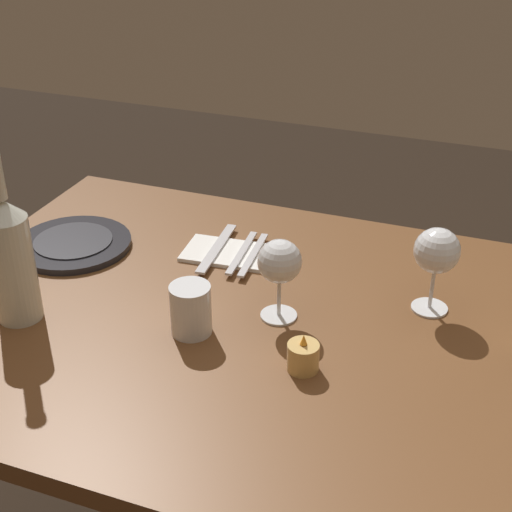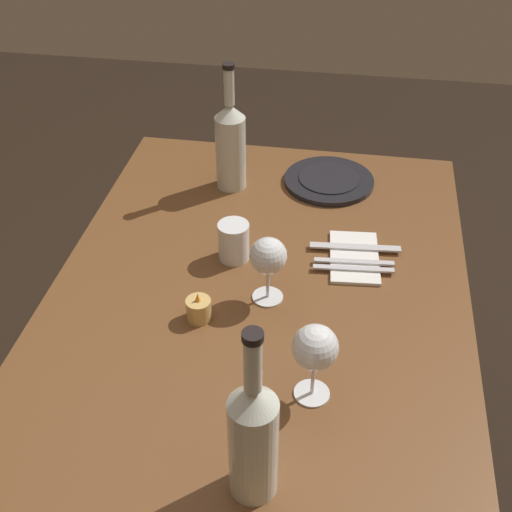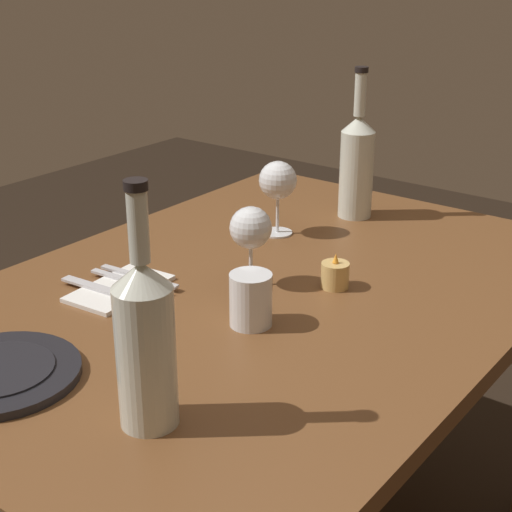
# 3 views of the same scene
# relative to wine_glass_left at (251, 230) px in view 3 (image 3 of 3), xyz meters

# --- Properties ---
(dining_table) EXTENTS (1.30, 0.90, 0.74)m
(dining_table) POSITION_rel_wine_glass_left_xyz_m (0.01, 0.02, -0.20)
(dining_table) COLOR brown
(dining_table) RESTS_ON ground
(wine_glass_left) EXTENTS (0.08, 0.08, 0.15)m
(wine_glass_left) POSITION_rel_wine_glass_left_xyz_m (0.00, 0.00, 0.00)
(wine_glass_left) COLOR white
(wine_glass_left) RESTS_ON dining_table
(wine_glass_right) EXTENTS (0.08, 0.08, 0.16)m
(wine_glass_right) POSITION_rel_wine_glass_left_xyz_m (-0.25, -0.12, 0.01)
(wine_glass_right) COLOR white
(wine_glass_right) RESTS_ON dining_table
(wine_bottle) EXTENTS (0.08, 0.08, 0.34)m
(wine_bottle) POSITION_rel_wine_glass_left_xyz_m (-0.45, -0.04, 0.02)
(wine_bottle) COLOR silver
(wine_bottle) RESTS_ON dining_table
(wine_bottle_second) EXTENTS (0.08, 0.08, 0.34)m
(wine_bottle_second) POSITION_rel_wine_glass_left_xyz_m (0.43, 0.16, 0.01)
(wine_bottle_second) COLOR silver
(wine_bottle_second) RESTS_ON dining_table
(water_tumbler) EXTENTS (0.07, 0.07, 0.09)m
(water_tumbler) POSITION_rel_wine_glass_left_xyz_m (0.13, 0.10, -0.07)
(water_tumbler) COLOR white
(water_tumbler) RESTS_ON dining_table
(votive_candle) EXTENTS (0.05, 0.05, 0.07)m
(votive_candle) POSITION_rel_wine_glass_left_xyz_m (-0.09, 0.13, -0.09)
(votive_candle) COLOR #DBB266
(votive_candle) RESTS_ON dining_table
(folded_napkin) EXTENTS (0.20, 0.13, 0.01)m
(folded_napkin) POSITION_rel_wine_glass_left_xyz_m (0.17, -0.18, -0.11)
(folded_napkin) COLOR white
(folded_napkin) RESTS_ON dining_table
(fork_inner) EXTENTS (0.03, 0.18, 0.00)m
(fork_inner) POSITION_rel_wine_glass_left_xyz_m (0.14, -0.18, -0.10)
(fork_inner) COLOR silver
(fork_inner) RESTS_ON folded_napkin
(fork_outer) EXTENTS (0.03, 0.18, 0.00)m
(fork_outer) POSITION_rel_wine_glass_left_xyz_m (0.12, -0.18, -0.10)
(fork_outer) COLOR silver
(fork_outer) RESTS_ON folded_napkin
(table_knife) EXTENTS (0.04, 0.21, 0.00)m
(table_knife) POSITION_rel_wine_glass_left_xyz_m (0.20, -0.18, -0.10)
(table_knife) COLOR silver
(table_knife) RESTS_ON folded_napkin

